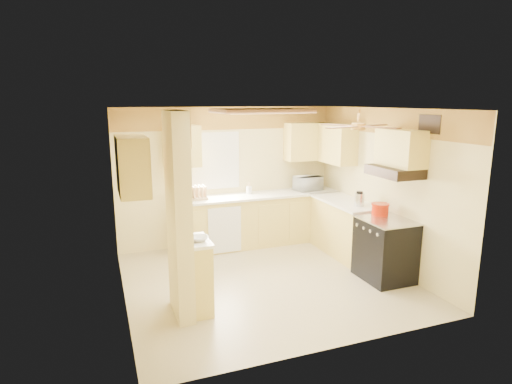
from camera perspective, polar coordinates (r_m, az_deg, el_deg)
name	(u,v)px	position (r m, az deg, el deg)	size (l,w,h in m)	color
floor	(266,280)	(6.46, 1.35, -11.70)	(4.00, 4.00, 0.00)	#C5B488
ceiling	(267,109)	(5.91, 1.47, 11.05)	(4.00, 4.00, 0.00)	white
wall_back	(228,176)	(7.83, -3.78, 2.09)	(4.00, 4.00, 0.00)	beige
wall_front	(336,238)	(4.43, 10.67, -6.00)	(4.00, 4.00, 0.00)	beige
wall_left	(119,211)	(5.65, -17.77, -2.39)	(3.80, 3.80, 0.00)	beige
wall_right	(384,188)	(7.05, 16.68, 0.48)	(3.80, 3.80, 0.00)	beige
wallpaper_border	(227,118)	(7.70, -3.85, 9.79)	(4.00, 0.02, 0.40)	gold
partition_column	(179,217)	(5.19, -10.25, -3.27)	(0.20, 0.70, 2.50)	beige
partition_ledge	(199,277)	(5.49, -7.64, -11.15)	(0.25, 0.55, 0.90)	#F6E46E
ledge_top	(198,241)	(5.33, -7.78, -6.50)	(0.28, 0.58, 0.04)	white
lower_cabinets_back	(259,220)	(7.89, 0.42, -3.77)	(3.00, 0.60, 0.90)	#F6E46E
lower_cabinets_right	(345,228)	(7.55, 11.75, -4.77)	(0.60, 1.40, 0.90)	#F6E46E
countertop_back	(259,195)	(7.76, 0.45, -0.45)	(3.04, 0.64, 0.04)	white
countertop_right	(345,202)	(7.42, 11.84, -1.30)	(0.64, 1.44, 0.04)	white
dishwasher_panel	(225,230)	(7.38, -4.18, -5.09)	(0.58, 0.02, 0.80)	white
window	(214,161)	(7.70, -5.57, 4.15)	(0.92, 0.02, 1.02)	white
upper_cab_back_left	(182,146)	(7.38, -9.82, 6.03)	(0.60, 0.35, 0.70)	#F6E46E
upper_cab_back_right	(309,142)	(8.17, 7.06, 6.69)	(0.90, 0.35, 0.70)	#F6E46E
upper_cab_right	(335,143)	(7.89, 10.44, 6.40)	(0.35, 1.00, 0.70)	#F6E46E
upper_cab_left_wall	(132,166)	(5.30, -16.15, 3.40)	(0.35, 0.75, 0.70)	#F6E46E
upper_cab_over_stove	(401,148)	(6.41, 18.76, 5.57)	(0.35, 0.76, 0.52)	#F6E46E
stove	(385,249)	(6.64, 16.83, -7.32)	(0.68, 0.77, 0.92)	black
range_hood	(394,171)	(6.40, 17.97, 2.63)	(0.50, 0.76, 0.14)	black
poster_menu	(186,167)	(5.09, -9.27, 3.37)	(0.02, 0.42, 0.57)	black
poster_nashville	(188,220)	(5.22, -9.03, -3.70)	(0.02, 0.42, 0.57)	black
ceiling_light_panel	(261,111)	(6.42, 0.62, 10.74)	(1.35, 0.95, 0.06)	brown
ceiling_fan	(358,126)	(5.77, 13.49, 8.57)	(1.15, 1.15, 0.26)	gold
vent_grate	(430,124)	(6.22, 22.14, 8.38)	(0.02, 0.40, 0.25)	black
microwave	(308,183)	(8.15, 6.95, 1.19)	(0.49, 0.33, 0.27)	white
bowl	(199,239)	(5.27, -7.58, -6.17)	(0.22, 0.22, 0.05)	white
dutch_oven	(380,209)	(6.71, 16.22, -2.21)	(0.27, 0.27, 0.18)	#B41B03
kettle	(359,199)	(7.08, 13.62, -0.93)	(0.16, 0.16, 0.24)	silver
dish_rack	(195,195)	(7.43, -8.19, -0.34)	(0.41, 0.32, 0.23)	tan
utensil_crock	(249,190)	(7.81, -0.95, 0.28)	(0.10, 0.10, 0.21)	white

